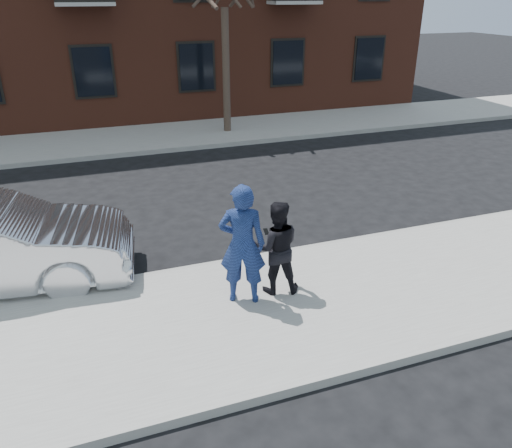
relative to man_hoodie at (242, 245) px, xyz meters
name	(u,v)px	position (x,y,z in m)	size (l,w,h in m)	color
ground	(156,331)	(-1.50, -0.19, -1.17)	(100.00, 100.00, 0.00)	black
near_sidewalk	(158,337)	(-1.50, -0.44, -1.10)	(50.00, 3.50, 0.15)	gray
near_curb	(141,278)	(-1.50, 1.36, -1.10)	(50.00, 0.10, 0.15)	#999691
far_sidewalk	(102,142)	(-1.50, 11.06, -1.10)	(50.00, 3.50, 0.15)	gray
far_curb	(106,156)	(-1.50, 9.26, -1.10)	(50.00, 0.10, 0.15)	#999691
man_hoodie	(242,245)	(0.00, 0.00, 0.00)	(0.87, 0.73, 2.04)	navy
man_peacoat	(276,248)	(0.62, 0.08, -0.20)	(0.93, 0.80, 1.64)	black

